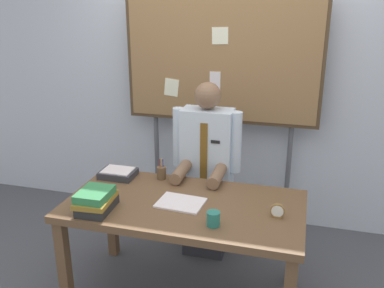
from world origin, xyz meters
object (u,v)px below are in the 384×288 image
at_px(desk, 184,215).
at_px(desk_clock, 277,211).
at_px(coffee_mug, 213,219).
at_px(person, 206,177).
at_px(book_stack, 96,201).
at_px(pen_holder, 162,173).
at_px(bulletin_board, 221,63).
at_px(paper_tray, 118,173).
at_px(open_notebook, 181,203).

relative_size(desk, desk_clock, 17.20).
bearing_deg(desk, coffee_mug, -43.44).
relative_size(desk_clock, coffee_mug, 1.01).
bearing_deg(person, book_stack, -120.05).
xyz_separation_m(desk, coffee_mug, (0.25, -0.24, 0.14)).
bearing_deg(desk_clock, pen_holder, 157.66).
distance_m(bulletin_board, paper_tray, 1.28).
bearing_deg(paper_tray, desk_clock, -14.26).
xyz_separation_m(coffee_mug, paper_tray, (-0.86, 0.52, -0.02)).
relative_size(book_stack, open_notebook, 0.98).
bearing_deg(coffee_mug, pen_holder, 132.84).
xyz_separation_m(book_stack, desk_clock, (1.13, 0.22, -0.03)).
distance_m(pen_holder, paper_tray, 0.34).
height_order(desk, open_notebook, open_notebook).
bearing_deg(book_stack, paper_tray, 100.44).
bearing_deg(bulletin_board, paper_tray, -125.57).
relative_size(desk, bulletin_board, 0.75).
distance_m(person, open_notebook, 0.66).
xyz_separation_m(desk, bulletin_board, (-0.00, 1.13, 0.86)).
relative_size(bulletin_board, desk_clock, 22.85).
bearing_deg(book_stack, coffee_mug, 1.16).
bearing_deg(coffee_mug, person, 106.17).
height_order(open_notebook, pen_holder, pen_holder).
bearing_deg(open_notebook, person, 88.31).
distance_m(bulletin_board, coffee_mug, 1.57).
relative_size(person, pen_holder, 9.06).
height_order(person, paper_tray, person).
distance_m(person, paper_tray, 0.71).
xyz_separation_m(open_notebook, paper_tray, (-0.59, 0.30, 0.02)).
xyz_separation_m(bulletin_board, pen_holder, (-0.28, -0.80, -0.72)).
distance_m(desk, open_notebook, 0.10).
xyz_separation_m(open_notebook, desk_clock, (0.63, -0.01, 0.03)).
height_order(bulletin_board, open_notebook, bulletin_board).
xyz_separation_m(book_stack, pen_holder, (0.24, 0.59, -0.02)).
relative_size(person, desk_clock, 15.79).
xyz_separation_m(person, open_notebook, (-0.02, -0.65, 0.09)).
height_order(book_stack, coffee_mug, book_stack).
bearing_deg(book_stack, desk, 26.40).
distance_m(bulletin_board, open_notebook, 1.38).
height_order(open_notebook, coffee_mug, coffee_mug).
xyz_separation_m(person, bulletin_board, (-0.00, 0.50, 0.85)).
distance_m(open_notebook, desk_clock, 0.63).
xyz_separation_m(desk, open_notebook, (-0.02, -0.02, 0.10)).
bearing_deg(pen_holder, paper_tray, -170.61).
bearing_deg(desk_clock, bulletin_board, 117.81).
distance_m(desk, person, 0.63).
xyz_separation_m(desk_clock, pen_holder, (-0.89, 0.37, 0.01)).
xyz_separation_m(person, pen_holder, (-0.28, -0.30, 0.13)).
bearing_deg(coffee_mug, desk, 136.56).
distance_m(person, pen_holder, 0.43).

